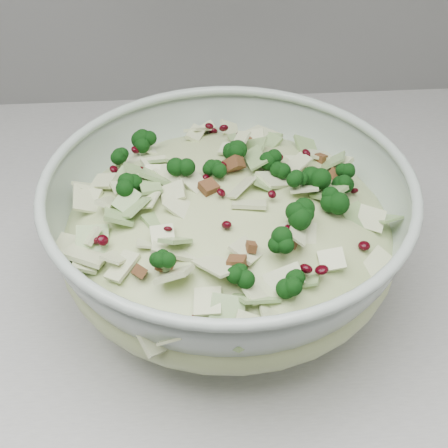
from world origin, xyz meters
name	(u,v)px	position (x,y,z in m)	size (l,w,h in m)	color
mixing_bowl	(228,233)	(0.48, 1.60, 0.97)	(0.38, 0.38, 0.13)	#AEBFB2
salad	(228,215)	(0.48, 1.60, 0.99)	(0.36, 0.36, 0.13)	beige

